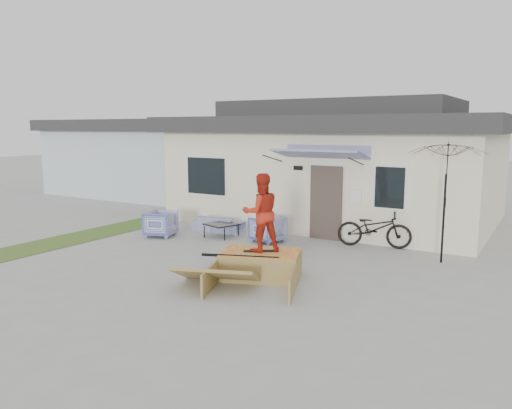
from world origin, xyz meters
The scene contains 13 objects.
ground centered at (0.00, 0.00, 0.00)m, with size 90.00×90.00×0.00m, color #A3A39D.
grass_strip centered at (-5.20, 2.00, 0.00)m, with size 1.40×8.00×0.01m, color #446427.
house centered at (0.00, 7.99, 1.94)m, with size 10.80×8.49×4.10m.
neighbor_house centered at (-10.50, 10.00, 1.78)m, with size 8.60×7.60×3.50m.
loveseat centered at (-2.25, 3.77, 0.31)m, with size 1.60×0.47×0.62m, color #353E92.
armchair_left centered at (-3.26, 2.30, 0.41)m, with size 0.80×0.75×0.83m, color #353E92.
armchair_right centered at (-0.24, 3.30, 0.40)m, with size 0.78×0.73×0.80m, color #353E92.
coffee_table centered at (-1.72, 3.18, 0.20)m, with size 0.80×0.80×0.39m, color black.
bicycle centered at (2.49, 4.25, 0.62)m, with size 0.68×1.94×1.24m, color black.
patio_umbrella centered at (4.34, 3.59, 1.75)m, with size 1.85×1.73×2.20m.
skate_ramp centered at (1.28, 0.37, 0.27)m, with size 1.63×2.17×0.54m, color olive, non-canonical shape.
skateboard centered at (1.26, 0.42, 0.57)m, with size 0.75×0.19×0.05m, color black.
skater centered at (1.26, 0.42, 1.42)m, with size 0.81×0.63×1.66m, color #B62716.
Camera 1 is at (6.54, -8.44, 3.17)m, focal length 34.92 mm.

